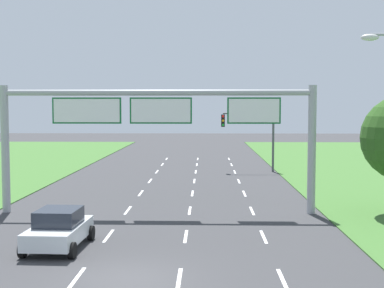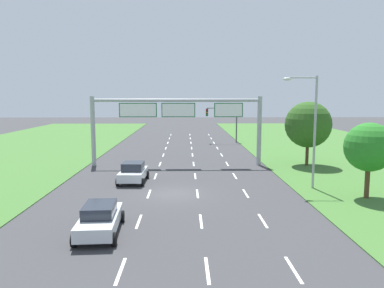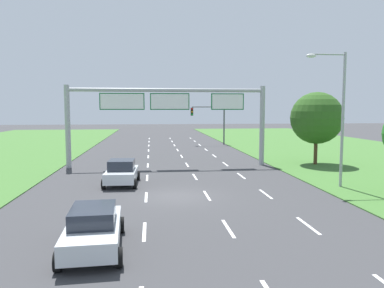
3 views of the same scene
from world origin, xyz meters
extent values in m
plane|color=#38383A|center=(0.00, 0.00, 0.00)|extent=(200.00, 200.00, 0.00)
cube|color=white|center=(-1.75, 0.00, 0.00)|extent=(0.14, 2.40, 0.01)
cube|color=white|center=(-1.75, 6.00, 0.00)|extent=(0.14, 2.40, 0.01)
cube|color=white|center=(-1.75, 12.00, 0.00)|extent=(0.14, 2.40, 0.01)
cube|color=white|center=(-1.75, 18.00, 0.00)|extent=(0.14, 2.40, 0.01)
cube|color=white|center=(-1.75, 24.00, 0.00)|extent=(0.14, 2.40, 0.01)
cube|color=white|center=(-1.75, 30.00, 0.00)|extent=(0.14, 2.40, 0.01)
cube|color=white|center=(-1.75, 36.00, 0.00)|extent=(0.14, 2.40, 0.01)
cube|color=white|center=(-1.75, 42.00, 0.00)|extent=(0.14, 2.40, 0.01)
cube|color=white|center=(1.75, 0.00, 0.00)|extent=(0.14, 2.40, 0.01)
cube|color=white|center=(1.75, 6.00, 0.00)|extent=(0.14, 2.40, 0.01)
cube|color=white|center=(1.75, 12.00, 0.00)|extent=(0.14, 2.40, 0.01)
cube|color=white|center=(1.75, 18.00, 0.00)|extent=(0.14, 2.40, 0.01)
cube|color=white|center=(1.75, 24.00, 0.00)|extent=(0.14, 2.40, 0.01)
cube|color=white|center=(1.75, 30.00, 0.00)|extent=(0.14, 2.40, 0.01)
cube|color=white|center=(1.75, 36.00, 0.00)|extent=(0.14, 2.40, 0.01)
cube|color=white|center=(1.75, 42.00, 0.00)|extent=(0.14, 2.40, 0.01)
cube|color=white|center=(5.25, 0.00, 0.00)|extent=(0.14, 2.40, 0.01)
cube|color=white|center=(5.25, 6.00, 0.00)|extent=(0.14, 2.40, 0.01)
cube|color=white|center=(5.25, 12.00, 0.00)|extent=(0.14, 2.40, 0.01)
cube|color=white|center=(5.25, 18.00, 0.00)|extent=(0.14, 2.40, 0.01)
cube|color=white|center=(5.25, 24.00, 0.00)|extent=(0.14, 2.40, 0.01)
cube|color=white|center=(5.25, 30.00, 0.00)|extent=(0.14, 2.40, 0.01)
cube|color=white|center=(5.25, 36.00, 0.00)|extent=(0.14, 2.40, 0.01)
cube|color=white|center=(5.25, 42.00, 0.00)|extent=(0.14, 2.40, 0.01)
cube|color=silver|center=(-3.40, 3.81, 0.66)|extent=(2.05, 4.05, 0.67)
cube|color=#232833|center=(-3.40, 3.84, 1.31)|extent=(1.71, 1.98, 0.65)
cylinder|color=black|center=(-4.32, 5.29, 0.32)|extent=(0.24, 0.65, 0.64)
cylinder|color=black|center=(-2.37, 5.21, 0.32)|extent=(0.24, 0.65, 0.64)
cylinder|color=black|center=(-4.42, 2.41, 0.32)|extent=(0.24, 0.65, 0.64)
cylinder|color=black|center=(-2.48, 2.33, 0.32)|extent=(0.24, 0.65, 0.64)
cylinder|color=#9EA0A5|center=(-8.40, 11.32, 3.50)|extent=(0.44, 0.44, 7.00)
cylinder|color=#9EA0A5|center=(8.40, 11.32, 3.50)|extent=(0.44, 0.44, 7.00)
cylinder|color=#9EA0A5|center=(0.00, 11.32, 6.60)|extent=(16.80, 0.32, 0.32)
cube|color=#0C5B28|center=(-3.85, 11.32, 5.63)|extent=(3.77, 0.12, 1.43)
cube|color=white|center=(-3.85, 11.26, 5.63)|extent=(3.61, 0.01, 1.27)
cube|color=#0C5B28|center=(0.20, 11.32, 5.63)|extent=(3.38, 0.12, 1.43)
cube|color=white|center=(0.20, 11.26, 5.63)|extent=(3.22, 0.01, 1.27)
cube|color=#0C5B28|center=(5.25, 11.32, 5.63)|extent=(2.89, 0.12, 1.43)
cube|color=white|center=(5.25, 11.26, 5.63)|extent=(2.73, 0.01, 1.27)
cylinder|color=#47494F|center=(8.69, 30.17, 2.80)|extent=(0.20, 0.20, 5.60)
cylinder|color=#47494F|center=(6.44, 30.17, 5.25)|extent=(4.50, 0.14, 0.14)
cube|color=black|center=(4.19, 30.17, 4.60)|extent=(0.32, 0.36, 1.10)
sphere|color=red|center=(4.19, 29.97, 4.97)|extent=(0.22, 0.22, 0.22)
sphere|color=orange|center=(4.19, 29.97, 4.60)|extent=(0.22, 0.22, 0.22)
sphere|color=green|center=(4.19, 29.97, 4.23)|extent=(0.22, 0.22, 0.22)
ellipsoid|color=silver|center=(8.38, 1.33, 8.25)|extent=(0.64, 0.32, 0.24)
camera|label=1|loc=(2.64, -17.70, 5.82)|focal=50.00mm
camera|label=2|loc=(0.86, -26.34, 6.97)|focal=35.00mm
camera|label=3|loc=(-1.44, -21.05, 5.02)|focal=35.00mm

